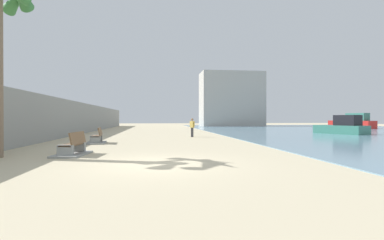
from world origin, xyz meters
name	(u,v)px	position (x,y,z in m)	size (l,w,h in m)	color
ground_plane	(155,134)	(0.00, 18.00, 0.00)	(120.00, 120.00, 0.00)	#C6B793
seawall	(72,118)	(-7.50, 18.00, 1.54)	(0.80, 64.00, 3.08)	gray
bench_near	(73,150)	(-3.41, 2.81, 0.23)	(1.31, 2.20, 0.98)	gray
bench_far	(97,140)	(-3.56, 8.67, 0.23)	(1.29, 2.19, 0.98)	gray
person_walking	(192,126)	(3.04, 13.87, 0.89)	(0.37, 0.43, 1.55)	#333338
boat_mid_bay	(342,127)	(17.79, 15.95, 0.69)	(3.64, 5.08, 1.81)	#337060
boat_distant	(352,123)	(29.15, 30.11, 0.87)	(3.38, 7.23, 2.25)	red
harbor_building	(231,99)	(14.90, 46.00, 5.23)	(12.00, 6.00, 10.47)	#ADAAA3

